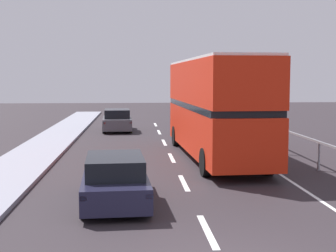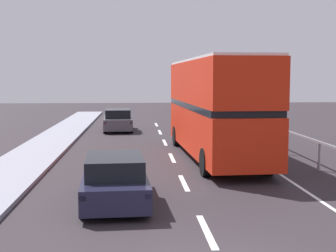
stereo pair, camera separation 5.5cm
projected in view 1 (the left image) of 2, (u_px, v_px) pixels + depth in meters
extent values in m
cube|color=silver|center=(207.00, 231.00, 10.76)|extent=(0.16, 2.44, 0.01)
cube|color=silver|center=(184.00, 183.00, 15.74)|extent=(0.16, 2.44, 0.01)
cube|color=silver|center=(172.00, 158.00, 20.72)|extent=(0.16, 2.44, 0.01)
cube|color=silver|center=(164.00, 142.00, 25.69)|extent=(0.16, 2.44, 0.01)
cube|color=silver|center=(159.00, 132.00, 30.67)|extent=(0.16, 2.44, 0.01)
cube|color=silver|center=(155.00, 125.00, 35.64)|extent=(0.16, 2.44, 0.01)
cube|color=silver|center=(275.00, 171.00, 17.71)|extent=(0.12, 46.00, 0.01)
cube|color=gray|center=(319.00, 142.00, 17.72)|extent=(0.08, 42.00, 0.08)
cylinder|color=gray|center=(319.00, 156.00, 17.78)|extent=(0.10, 0.10, 1.07)
cylinder|color=gray|center=(286.00, 143.00, 21.57)|extent=(0.10, 0.10, 1.07)
cylinder|color=gray|center=(263.00, 133.00, 25.36)|extent=(0.10, 0.10, 1.07)
cylinder|color=gray|center=(246.00, 126.00, 29.15)|extent=(0.10, 0.10, 1.07)
cylinder|color=gray|center=(233.00, 121.00, 32.94)|extent=(0.10, 0.10, 1.07)
cylinder|color=gray|center=(223.00, 116.00, 36.73)|extent=(0.10, 0.10, 1.07)
cube|color=red|center=(215.00, 129.00, 20.54)|extent=(2.98, 10.86, 1.80)
cube|color=black|center=(215.00, 106.00, 20.44)|extent=(2.98, 10.43, 0.24)
cube|color=red|center=(215.00, 82.00, 20.34)|extent=(2.98, 10.86, 1.75)
cube|color=silver|center=(215.00, 60.00, 20.25)|extent=(2.92, 10.64, 0.10)
cube|color=black|center=(193.00, 117.00, 25.82)|extent=(2.24, 0.14, 1.26)
cube|color=yellow|center=(193.00, 73.00, 25.59)|extent=(1.49, 0.11, 0.28)
cylinder|color=black|center=(176.00, 136.00, 24.41)|extent=(0.33, 1.01, 1.00)
cylinder|color=black|center=(220.00, 135.00, 24.68)|extent=(0.33, 1.01, 1.00)
cylinder|color=black|center=(205.00, 162.00, 16.74)|extent=(0.33, 1.01, 1.00)
cylinder|color=black|center=(269.00, 161.00, 17.01)|extent=(0.33, 1.01, 1.00)
cube|color=#1D1D33|center=(115.00, 185.00, 13.23)|extent=(1.95, 4.31, 0.63)
cube|color=black|center=(115.00, 165.00, 12.96)|extent=(1.64, 2.40, 0.52)
cube|color=red|center=(83.00, 199.00, 11.06)|extent=(0.16, 0.07, 0.12)
cube|color=red|center=(149.00, 196.00, 11.25)|extent=(0.16, 0.07, 0.12)
cylinder|color=black|center=(88.00, 181.00, 14.54)|extent=(0.23, 0.65, 0.64)
cylinder|color=black|center=(140.00, 180.00, 14.74)|extent=(0.23, 0.65, 0.64)
cylinder|color=black|center=(84.00, 205.00, 11.75)|extent=(0.23, 0.65, 0.64)
cylinder|color=black|center=(148.00, 203.00, 11.95)|extent=(0.23, 0.65, 0.64)
cube|color=#4D4C54|center=(117.00, 123.00, 31.36)|extent=(1.97, 4.21, 0.71)
cube|color=black|center=(117.00, 114.00, 31.10)|extent=(1.68, 2.34, 0.55)
cube|color=red|center=(104.00, 123.00, 29.24)|extent=(0.16, 0.07, 0.12)
cube|color=red|center=(130.00, 123.00, 29.42)|extent=(0.16, 0.07, 0.12)
cylinder|color=black|center=(105.00, 124.00, 32.65)|extent=(0.23, 0.65, 0.64)
cylinder|color=black|center=(129.00, 124.00, 32.83)|extent=(0.23, 0.65, 0.64)
cylinder|color=black|center=(104.00, 128.00, 29.94)|extent=(0.23, 0.65, 0.64)
cylinder|color=black|center=(130.00, 128.00, 30.12)|extent=(0.23, 0.65, 0.64)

